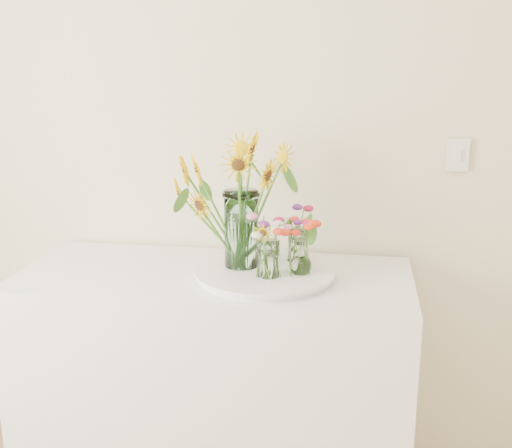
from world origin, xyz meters
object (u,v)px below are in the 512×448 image
tray (265,274)px  mason_jar (241,229)px  small_vase_b (300,259)px  counter (216,387)px  small_vase_a (268,259)px  small_vase_c (298,246)px

tray → mason_jar: size_ratio=1.68×
tray → small_vase_b: size_ratio=4.11×
counter → tray: size_ratio=3.00×
mason_jar → small_vase_b: mason_jar is taller
mason_jar → small_vase_a: size_ratio=2.16×
small_vase_a → small_vase_b: 0.11m
small_vase_a → small_vase_b: bearing=23.7°
small_vase_c → tray: bearing=-132.3°
counter → small_vase_c: 0.62m
counter → tray: (0.19, -0.01, 0.46)m
mason_jar → small_vase_c: (0.19, 0.08, -0.08)m
tray → small_vase_c: small_vase_c is taller
counter → tray: bearing=-4.6°
small_vase_b → counter: bearing=173.9°
mason_jar → small_vase_b: 0.23m
small_vase_c → small_vase_b: bearing=-80.7°
small_vase_a → small_vase_c: (0.08, 0.18, -0.00)m
small_vase_c → small_vase_a: bearing=-114.8°
counter → mason_jar: mason_jar is taller
mason_jar → small_vase_b: size_ratio=2.45×
tray → small_vase_b: 0.14m
tray → small_vase_a: (0.02, -0.06, 0.08)m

